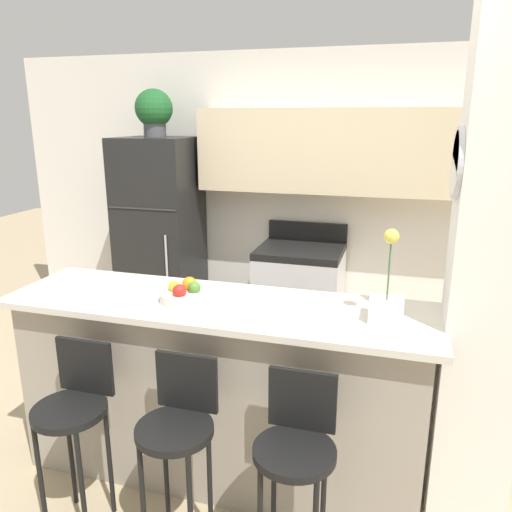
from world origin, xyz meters
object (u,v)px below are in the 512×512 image
Objects in this scene: stove_range at (300,297)px; trash_bin at (210,325)px; bar_stool_mid at (178,429)px; bar_stool_right at (296,451)px; refrigerator at (161,238)px; fruit_bowl at (184,293)px; bar_stool_left at (75,410)px; potted_plant_on_fridge at (154,111)px; orchid_vase at (387,301)px.

stove_range is 0.84m from trash_bin.
bar_stool_right is at bearing 0.00° from bar_stool_mid.
fruit_bowl is at bearing -59.68° from refrigerator.
bar_stool_left is at bearing -73.48° from refrigerator.
bar_stool_left is at bearing -105.65° from stove_range.
stove_range reaches higher than bar_stool_mid.
potted_plant_on_fridge reaches higher than bar_stool_left.
fruit_bowl is at bearing 145.53° from bar_stool_right.
orchid_vase is at bearing 1.69° from fruit_bowl.
potted_plant_on_fridge is at bearing -179.79° from stove_range.
bar_stool_mid is at bearing -148.83° from orchid_vase.
bar_stool_mid is 1.00× the size of bar_stool_right.
potted_plant_on_fridge is at bearing 139.71° from orchid_vase.
fruit_bowl reaches higher than bar_stool_mid.
fruit_bowl is at bearing -98.51° from stove_range.
bar_stool_mid is at bearing -70.79° from fruit_bowl.
fruit_bowl is (-1.03, -0.03, -0.05)m from orchid_vase.
bar_stool_right is (1.09, 0.00, 0.00)m from bar_stool_left.
refrigerator is 0.93m from trash_bin.
bar_stool_mid is 2.95m from potted_plant_on_fridge.
orchid_vase reaches higher than bar_stool_left.
stove_range is 2.34m from bar_stool_right.
potted_plant_on_fridge reaches higher than bar_stool_mid.
bar_stool_right is at bearing -52.34° from refrigerator.
bar_stool_left is at bearing -73.48° from potted_plant_on_fridge.
bar_stool_left and bar_stool_right have the same top height.
refrigerator is at bearing 127.66° from bar_stool_right.
orchid_vase is 2.38m from trash_bin.
potted_plant_on_fridge is at bearing 118.11° from bar_stool_mid.
trash_bin is at bearing 134.66° from orchid_vase.
refrigerator is 1.13m from potted_plant_on_fridge.
refrigerator is at bearing 158.51° from trash_bin.
bar_stool_mid is (-0.10, -2.29, 0.16)m from stove_range.
bar_stool_right is (1.77, -2.29, -0.28)m from refrigerator.
stove_range reaches higher than bar_stool_left.
bar_stool_left is 1.59m from orchid_vase.
bar_stool_mid is 2.48× the size of trash_bin.
refrigerator is 2.61m from bar_stool_mid.
refrigerator is 7.21× the size of fruit_bowl.
bar_stool_left is at bearing -127.22° from fruit_bowl.
bar_stool_mid is at bearing 0.00° from bar_stool_left.
bar_stool_right is 0.98m from fruit_bowl.
bar_stool_left is at bearing 180.00° from bar_stool_mid.
orchid_vase is at bearing 31.17° from bar_stool_mid.
bar_stool_mid is at bearing -61.89° from potted_plant_on_fridge.
bar_stool_left is 2.48× the size of trash_bin.
potted_plant_on_fridge is 2.87m from orchid_vase.
trash_bin is (-0.13, 2.07, -0.44)m from bar_stool_left.
bar_stool_right is (0.54, 0.00, 0.00)m from bar_stool_mid.
stove_range is 4.25× the size of fruit_bowl.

